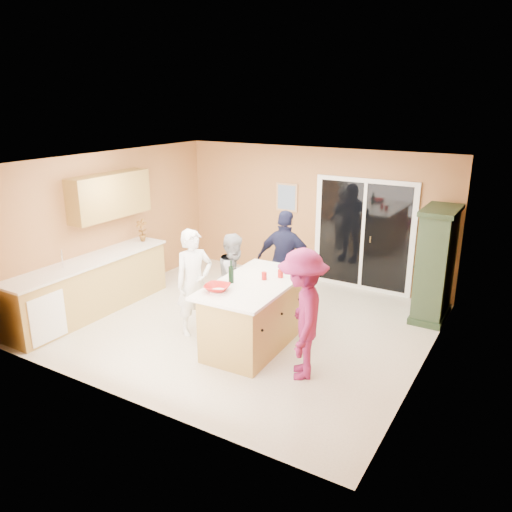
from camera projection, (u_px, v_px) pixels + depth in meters
The scene contains 22 objects.
floor at pixel (245, 324), 7.99m from camera, with size 5.50×5.50×0.00m, color silver.
ceiling at pixel (244, 161), 7.21m from camera, with size 5.50×5.00×0.10m, color silver.
wall_back at pixel (312, 215), 9.65m from camera, with size 5.50×0.10×2.60m, color tan.
wall_front at pixel (126, 302), 5.55m from camera, with size 5.50×0.10×2.60m, color tan.
wall_left at pixel (114, 225), 8.93m from camera, with size 0.10×5.00×2.60m, color tan.
wall_right at pixel (430, 279), 6.27m from camera, with size 0.10×5.00×2.60m, color tan.
left_cabinet_run at pixel (84, 290), 8.18m from camera, with size 0.65×3.05×1.24m.
upper_cabinets at pixel (110, 196), 8.51m from camera, with size 0.35×1.60×0.75m, color #AC8A43.
sliding_door at pixel (363, 235), 9.19m from camera, with size 1.90×0.07×2.10m.
framed_picture at pixel (287, 197), 9.81m from camera, with size 0.46×0.04×0.56m.
kitchen_island at pixel (254, 316), 7.20m from camera, with size 1.09×1.92×0.99m.
green_hutch at pixel (435, 266), 8.00m from camera, with size 0.53×1.00×1.84m.
woman_white at pixel (194, 283), 7.48m from camera, with size 0.60×0.39×1.64m, color white.
woman_grey at pixel (235, 278), 7.91m from camera, with size 0.71×0.55×1.46m, color #9FA0A2.
woman_navy at pixel (286, 261), 8.31m from camera, with size 1.01×0.42×1.73m, color #181B36.
woman_magenta at pixel (302, 314), 6.30m from camera, with size 1.11×0.64×1.71m, color #8F1F49.
serving_bowl at pixel (217, 288), 6.71m from camera, with size 0.34×0.34×0.08m, color #A91512.
tulip_vase at pixel (142, 230), 9.14m from camera, with size 0.22×0.15×0.42m, color #B72912.
tumbler_near at pixel (264, 276), 7.12m from camera, with size 0.08×0.08×0.11m, color #A91512.
tumbler_far at pixel (281, 274), 7.20m from camera, with size 0.08×0.08×0.12m, color #A91512.
wine_bottle at pixel (231, 274), 6.97m from camera, with size 0.07×0.07×0.32m.
white_plate at pixel (218, 291), 6.67m from camera, with size 0.23×0.23×0.02m, color silver.
Camera 1 is at (3.86, -6.18, 3.47)m, focal length 35.00 mm.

